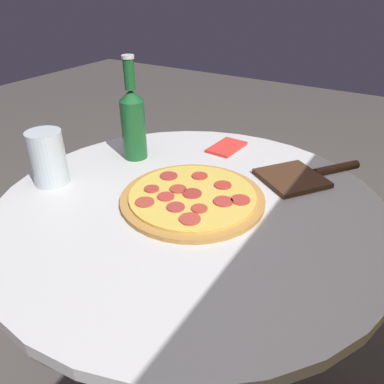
# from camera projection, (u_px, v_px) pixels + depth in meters

# --- Properties ---
(table) EXTENTS (0.84, 0.84, 0.75)m
(table) POSITION_uv_depth(u_px,v_px,m) (191.00, 276.00, 0.91)
(table) COLOR silver
(table) RESTS_ON ground_plane
(pizza) EXTENTS (0.31, 0.31, 0.02)m
(pizza) POSITION_uv_depth(u_px,v_px,m) (192.00, 197.00, 0.81)
(pizza) COLOR #B77F3D
(pizza) RESTS_ON table
(beer_bottle) EXTENTS (0.06, 0.06, 0.26)m
(beer_bottle) POSITION_uv_depth(u_px,v_px,m) (133.00, 121.00, 0.95)
(beer_bottle) COLOR #195628
(beer_bottle) RESTS_ON table
(pizza_paddle) EXTENTS (0.26, 0.22, 0.02)m
(pizza_paddle) POSITION_uv_depth(u_px,v_px,m) (302.00, 176.00, 0.89)
(pizza_paddle) COLOR #422819
(pizza_paddle) RESTS_ON table
(drinking_glass) EXTENTS (0.08, 0.08, 0.13)m
(drinking_glass) POSITION_uv_depth(u_px,v_px,m) (48.00, 158.00, 0.85)
(drinking_glass) COLOR silver
(drinking_glass) RESTS_ON table
(napkin) EXTENTS (0.12, 0.08, 0.01)m
(napkin) POSITION_uv_depth(u_px,v_px,m) (227.00, 147.00, 1.05)
(napkin) COLOR red
(napkin) RESTS_ON table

